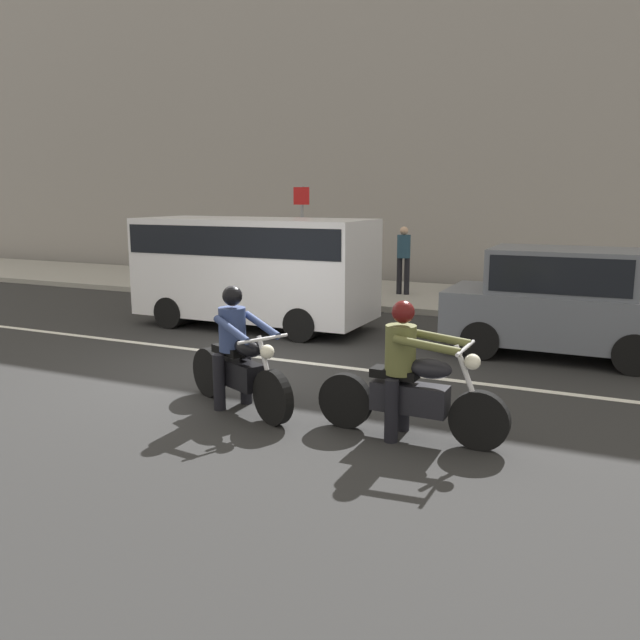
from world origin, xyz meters
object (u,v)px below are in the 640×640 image
at_px(pedestrian_bystander, 404,255).
at_px(parked_hatchback_slate_gray, 561,301).
at_px(motorcycle_with_rider_denim_blue, 238,360).
at_px(parked_van_white, 254,264).
at_px(motorcycle_with_rider_olive, 409,382).
at_px(street_sign_post, 302,229).

bearing_deg(pedestrian_bystander, parked_hatchback_slate_gray, -47.78).
relative_size(motorcycle_with_rider_denim_blue, parked_van_white, 0.41).
distance_m(parked_van_white, pedestrian_bystander, 4.94).
xyz_separation_m(motorcycle_with_rider_olive, parked_van_white, (-4.74, 4.68, 0.64)).
height_order(motorcycle_with_rider_denim_blue, parked_van_white, parked_van_white).
bearing_deg(motorcycle_with_rider_denim_blue, pedestrian_bystander, 95.19).
relative_size(parked_van_white, parked_hatchback_slate_gray, 1.30).
bearing_deg(motorcycle_with_rider_olive, motorcycle_with_rider_denim_blue, 178.62).
relative_size(parked_hatchback_slate_gray, pedestrian_bystander, 2.13).
height_order(parked_hatchback_slate_gray, pedestrian_bystander, pedestrian_bystander).
xyz_separation_m(parked_hatchback_slate_gray, street_sign_post, (-6.72, 3.86, 0.86)).
height_order(motorcycle_with_rider_olive, pedestrian_bystander, pedestrian_bystander).
height_order(motorcycle_with_rider_denim_blue, pedestrian_bystander, pedestrian_bystander).
bearing_deg(parked_hatchback_slate_gray, pedestrian_bystander, 132.22).
bearing_deg(parked_hatchback_slate_gray, street_sign_post, 150.15).
distance_m(street_sign_post, pedestrian_bystander, 2.70).
height_order(parked_van_white, street_sign_post, street_sign_post).
bearing_deg(pedestrian_bystander, motorcycle_with_rider_olive, -71.71).
bearing_deg(motorcycle_with_rider_denim_blue, parked_van_white, 118.32).
distance_m(motorcycle_with_rider_olive, street_sign_post, 10.26).
height_order(motorcycle_with_rider_denim_blue, motorcycle_with_rider_olive, motorcycle_with_rider_denim_blue).
distance_m(parked_van_white, street_sign_post, 3.97).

